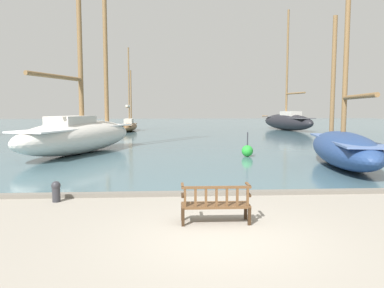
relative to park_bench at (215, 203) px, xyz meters
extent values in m
plane|color=gray|center=(0.00, -1.04, -0.47)|extent=(160.00, 160.00, 0.00)
cube|color=#476670|center=(0.00, 42.96, -0.43)|extent=(100.00, 80.00, 0.08)
cube|color=slate|center=(0.00, 2.81, -0.41)|extent=(40.00, 0.30, 0.12)
cube|color=#322113|center=(-0.76, 0.27, -0.26)|extent=(0.07, 0.07, 0.42)
cube|color=#322113|center=(0.77, 0.25, -0.26)|extent=(0.07, 0.07, 0.42)
cube|color=#322113|center=(-0.77, -0.18, -0.26)|extent=(0.07, 0.07, 0.42)
cube|color=#322113|center=(0.76, -0.20, -0.26)|extent=(0.07, 0.07, 0.42)
cube|color=brown|center=(0.00, 0.04, -0.05)|extent=(1.61, 0.54, 0.06)
cube|color=brown|center=(0.00, -0.18, 0.42)|extent=(1.60, 0.07, 0.06)
cube|color=brown|center=(-0.72, -0.18, 0.19)|extent=(0.06, 0.04, 0.41)
cube|color=brown|center=(-0.48, -0.18, 0.19)|extent=(0.06, 0.04, 0.41)
cube|color=brown|center=(-0.24, -0.18, 0.19)|extent=(0.06, 0.04, 0.41)
cube|color=brown|center=(0.00, -0.18, 0.19)|extent=(0.06, 0.04, 0.41)
cube|color=brown|center=(0.24, -0.19, 0.19)|extent=(0.06, 0.04, 0.41)
cube|color=brown|center=(0.48, -0.19, 0.19)|extent=(0.06, 0.04, 0.41)
cube|color=brown|center=(0.72, -0.19, 0.19)|extent=(0.06, 0.04, 0.41)
cube|color=#322113|center=(-0.77, -0.05, 0.22)|extent=(0.06, 0.30, 0.06)
cube|color=brown|center=(-0.77, 0.04, 0.43)|extent=(0.07, 0.47, 0.04)
cube|color=#322113|center=(0.77, -0.06, 0.22)|extent=(0.06, 0.30, 0.06)
cube|color=brown|center=(0.77, 0.03, 0.43)|extent=(0.07, 0.47, 0.04)
ellipsoid|color=navy|center=(6.73, 7.66, 0.38)|extent=(3.81, 8.57, 1.55)
cube|color=#516B9E|center=(6.73, 7.66, 0.81)|extent=(3.07, 7.48, 0.08)
cylinder|color=brown|center=(6.77, 7.86, 4.83)|extent=(0.22, 0.22, 7.97)
cylinder|color=brown|center=(6.36, 5.82, 2.67)|extent=(0.99, 4.11, 0.18)
cylinder|color=brown|center=(7.22, 10.09, 3.82)|extent=(0.22, 0.22, 5.94)
ellipsoid|color=brown|center=(-5.57, 34.26, 0.09)|extent=(1.69, 6.80, 0.97)
cube|color=#997A5B|center=(-5.57, 34.26, 0.36)|extent=(1.28, 5.98, 0.08)
cube|color=beige|center=(-5.58, 33.75, 0.71)|extent=(0.91, 1.85, 0.61)
cylinder|color=brown|center=(-5.57, 34.43, 4.67)|extent=(0.16, 0.16, 8.55)
cylinder|color=brown|center=(-5.59, 33.17, 2.29)|extent=(0.16, 2.52, 0.13)
cylinder|color=silver|center=(-5.59, 33.17, 2.42)|extent=(0.29, 2.27, 0.26)
cylinder|color=brown|center=(-5.54, 36.29, 3.51)|extent=(0.16, 0.16, 6.22)
ellipsoid|color=black|center=(12.82, 34.80, 0.57)|extent=(4.36, 10.84, 1.91)
cube|color=#4C4C51|center=(12.82, 34.80, 1.09)|extent=(3.53, 9.48, 0.08)
cube|color=beige|center=(12.97, 34.02, 1.48)|extent=(1.82, 2.94, 0.69)
cylinder|color=brown|center=(12.77, 35.06, 7.32)|extent=(0.24, 0.24, 12.37)
cylinder|color=brown|center=(13.15, 33.09, 3.86)|extent=(0.94, 3.99, 0.19)
cylinder|color=brown|center=(11.70, 40.66, 1.11)|extent=(0.45, 1.37, 0.19)
ellipsoid|color=silver|center=(-6.24, 13.44, 0.56)|extent=(6.25, 11.02, 1.90)
cube|color=white|center=(-6.24, 13.44, 1.08)|extent=(5.16, 9.57, 0.08)
cube|color=beige|center=(-6.51, 12.68, 1.45)|extent=(2.40, 3.17, 0.64)
cylinder|color=brown|center=(-6.15, 13.69, 8.16)|extent=(0.28, 0.28, 14.07)
cylinder|color=brown|center=(-6.92, 11.55, 3.85)|extent=(1.74, 4.34, 0.22)
cylinder|color=brown|center=(-5.16, 16.46, 6.41)|extent=(0.28, 0.28, 10.57)
cylinder|color=#2D2D33|center=(-4.32, 2.26, -0.23)|extent=(0.23, 0.23, 0.47)
sphere|color=#2D2D33|center=(-4.32, 2.26, 0.00)|extent=(0.26, 0.26, 0.26)
sphere|color=green|center=(3.13, 11.26, -0.08)|extent=(0.61, 0.61, 0.61)
cylinder|color=#2D2D33|center=(3.13, 11.26, 0.57)|extent=(0.06, 0.06, 0.70)
camera|label=1|loc=(-1.07, -8.51, 2.23)|focal=35.00mm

